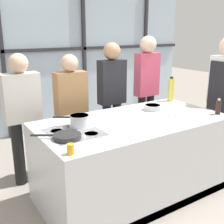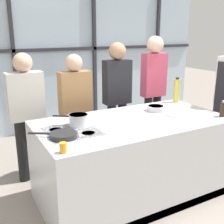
{
  "view_description": "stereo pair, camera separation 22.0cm",
  "coord_description": "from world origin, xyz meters",
  "px_view_note": "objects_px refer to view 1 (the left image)",
  "views": [
    {
      "loc": [
        -1.81,
        -2.37,
        1.88
      ],
      "look_at": [
        -0.22,
        0.1,
        1.02
      ],
      "focal_mm": 45.0,
      "sensor_mm": 36.0,
      "label": 1
    },
    {
      "loc": [
        -1.62,
        -2.49,
        1.88
      ],
      "look_at": [
        -0.22,
        0.1,
        1.02
      ],
      "focal_mm": 45.0,
      "sensor_mm": 36.0,
      "label": 2
    }
  ],
  "objects_px": {
    "frying_pan": "(67,136)",
    "saucepan": "(79,120)",
    "chef": "(223,94)",
    "pepper_grinder": "(218,107)",
    "spectator_far_left": "(23,113)",
    "juice_glass_near": "(71,149)",
    "spectator_center_right": "(112,94)",
    "spectator_far_right": "(147,85)",
    "spectator_center_left": "(71,107)",
    "white_plate": "(173,113)",
    "oil_bottle": "(171,90)",
    "mixing_bowl": "(153,107)"
  },
  "relations": [
    {
      "from": "chef",
      "to": "frying_pan",
      "type": "height_order",
      "value": "chef"
    },
    {
      "from": "saucepan",
      "to": "pepper_grinder",
      "type": "xyz_separation_m",
      "value": [
        1.58,
        -0.49,
        0.02
      ]
    },
    {
      "from": "pepper_grinder",
      "to": "juice_glass_near",
      "type": "xyz_separation_m",
      "value": [
        -1.94,
        -0.08,
        -0.04
      ]
    },
    {
      "from": "frying_pan",
      "to": "saucepan",
      "type": "xyz_separation_m",
      "value": [
        0.25,
        0.25,
        0.04
      ]
    },
    {
      "from": "spectator_center_right",
      "to": "oil_bottle",
      "type": "bearing_deg",
      "value": 141.0
    },
    {
      "from": "spectator_center_left",
      "to": "spectator_far_right",
      "type": "xyz_separation_m",
      "value": [
        1.28,
        0.0,
        0.17
      ]
    },
    {
      "from": "chef",
      "to": "saucepan",
      "type": "xyz_separation_m",
      "value": [
        -2.07,
        0.2,
        -0.07
      ]
    },
    {
      "from": "spectator_far_left",
      "to": "white_plate",
      "type": "relative_size",
      "value": 7.16
    },
    {
      "from": "spectator_center_left",
      "to": "saucepan",
      "type": "distance_m",
      "value": 0.87
    },
    {
      "from": "chef",
      "to": "juice_glass_near",
      "type": "xyz_separation_m",
      "value": [
        -2.43,
        -0.38,
        -0.09
      ]
    },
    {
      "from": "chef",
      "to": "spectator_far_left",
      "type": "xyz_separation_m",
      "value": [
        -2.42,
        1.01,
        -0.13
      ]
    },
    {
      "from": "spectator_center_right",
      "to": "frying_pan",
      "type": "height_order",
      "value": "spectator_center_right"
    },
    {
      "from": "spectator_far_left",
      "to": "frying_pan",
      "type": "bearing_deg",
      "value": 95.53
    },
    {
      "from": "spectator_far_right",
      "to": "pepper_grinder",
      "type": "distance_m",
      "value": 1.31
    },
    {
      "from": "white_plate",
      "to": "spectator_center_right",
      "type": "bearing_deg",
      "value": 101.95
    },
    {
      "from": "chef",
      "to": "saucepan",
      "type": "height_order",
      "value": "chef"
    },
    {
      "from": "spectator_center_right",
      "to": "saucepan",
      "type": "height_order",
      "value": "spectator_center_right"
    },
    {
      "from": "white_plate",
      "to": "oil_bottle",
      "type": "height_order",
      "value": "oil_bottle"
    },
    {
      "from": "chef",
      "to": "white_plate",
      "type": "height_order",
      "value": "chef"
    },
    {
      "from": "white_plate",
      "to": "oil_bottle",
      "type": "xyz_separation_m",
      "value": [
        0.43,
        0.49,
        0.16
      ]
    },
    {
      "from": "pepper_grinder",
      "to": "white_plate",
      "type": "bearing_deg",
      "value": 146.47
    },
    {
      "from": "chef",
      "to": "frying_pan",
      "type": "relative_size",
      "value": 4.3
    },
    {
      "from": "white_plate",
      "to": "saucepan",
      "type": "bearing_deg",
      "value": 170.06
    },
    {
      "from": "chef",
      "to": "white_plate",
      "type": "relative_size",
      "value": 7.93
    },
    {
      "from": "spectator_far_right",
      "to": "frying_pan",
      "type": "xyz_separation_m",
      "value": [
        -1.82,
        -1.06,
        -0.13
      ]
    },
    {
      "from": "spectator_center_left",
      "to": "oil_bottle",
      "type": "xyz_separation_m",
      "value": [
        1.29,
        -0.52,
        0.18
      ]
    },
    {
      "from": "pepper_grinder",
      "to": "spectator_far_left",
      "type": "bearing_deg",
      "value": 146.02
    },
    {
      "from": "chef",
      "to": "spectator_center_right",
      "type": "xyz_separation_m",
      "value": [
        -1.14,
        1.01,
        -0.05
      ]
    },
    {
      "from": "chef",
      "to": "white_plate",
      "type": "distance_m",
      "value": 0.94
    },
    {
      "from": "mixing_bowl",
      "to": "oil_bottle",
      "type": "xyz_separation_m",
      "value": [
        0.52,
        0.22,
        0.13
      ]
    },
    {
      "from": "chef",
      "to": "mixing_bowl",
      "type": "distance_m",
      "value": 1.05
    },
    {
      "from": "frying_pan",
      "to": "white_plate",
      "type": "distance_m",
      "value": 1.39
    },
    {
      "from": "spectator_center_left",
      "to": "frying_pan",
      "type": "bearing_deg",
      "value": 63.12
    },
    {
      "from": "chef",
      "to": "pepper_grinder",
      "type": "height_order",
      "value": "chef"
    },
    {
      "from": "frying_pan",
      "to": "pepper_grinder",
      "type": "relative_size",
      "value": 2.18
    },
    {
      "from": "oil_bottle",
      "to": "spectator_center_right",
      "type": "bearing_deg",
      "value": 141.0
    },
    {
      "from": "chef",
      "to": "oil_bottle",
      "type": "relative_size",
      "value": 5.27
    },
    {
      "from": "saucepan",
      "to": "mixing_bowl",
      "type": "xyz_separation_m",
      "value": [
        1.05,
        0.07,
        -0.03
      ]
    },
    {
      "from": "frying_pan",
      "to": "pepper_grinder",
      "type": "bearing_deg",
      "value": -7.62
    },
    {
      "from": "spectator_far_right",
      "to": "spectator_far_left",
      "type": "bearing_deg",
      "value": 0.0
    },
    {
      "from": "white_plate",
      "to": "pepper_grinder",
      "type": "height_order",
      "value": "pepper_grinder"
    },
    {
      "from": "chef",
      "to": "mixing_bowl",
      "type": "bearing_deg",
      "value": 75.25
    },
    {
      "from": "spectator_far_left",
      "to": "juice_glass_near",
      "type": "relative_size",
      "value": 18.82
    },
    {
      "from": "spectator_far_right",
      "to": "mixing_bowl",
      "type": "height_order",
      "value": "spectator_far_right"
    },
    {
      "from": "mixing_bowl",
      "to": "oil_bottle",
      "type": "height_order",
      "value": "oil_bottle"
    },
    {
      "from": "spectator_center_right",
      "to": "spectator_far_right",
      "type": "bearing_deg",
      "value": -180.0
    },
    {
      "from": "oil_bottle",
      "to": "juice_glass_near",
      "type": "xyz_separation_m",
      "value": [
        -1.93,
        -0.86,
        -0.12
      ]
    },
    {
      "from": "white_plate",
      "to": "mixing_bowl",
      "type": "xyz_separation_m",
      "value": [
        -0.08,
        0.27,
        0.03
      ]
    },
    {
      "from": "chef",
      "to": "white_plate",
      "type": "xyz_separation_m",
      "value": [
        -0.93,
        -0.0,
        -0.13
      ]
    },
    {
      "from": "spectator_center_right",
      "to": "saucepan",
      "type": "bearing_deg",
      "value": 41.33
    }
  ]
}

